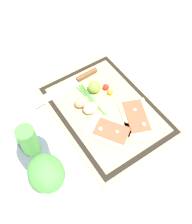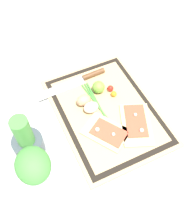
{
  "view_description": "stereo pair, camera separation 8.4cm",
  "coord_description": "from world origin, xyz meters",
  "views": [
    {
      "loc": [
        -0.47,
        0.36,
        0.87
      ],
      "look_at": [
        0.0,
        0.05,
        0.03
      ],
      "focal_mm": 42.0,
      "sensor_mm": 36.0,
      "label": 1
    },
    {
      "loc": [
        -0.51,
        0.29,
        0.87
      ],
      "look_at": [
        0.0,
        0.05,
        0.03
      ],
      "focal_mm": 42.0,
      "sensor_mm": 36.0,
      "label": 2
    }
  ],
  "objects": [
    {
      "name": "herb_glass",
      "position": [
        -0.16,
        0.33,
        0.12
      ],
      "size": [
        0.12,
        0.1,
        0.2
      ],
      "color": "silver",
      "rests_on": "ground_plane"
    },
    {
      "name": "sauce_jar",
      "position": [
        0.1,
        0.35,
        0.04
      ],
      "size": [
        0.09,
        0.09,
        0.09
      ],
      "color": "silver",
      "rests_on": "ground_plane"
    },
    {
      "name": "egg_brown",
      "position": [
        0.07,
        0.07,
        0.04
      ],
      "size": [
        0.04,
        0.06,
        0.04
      ],
      "primitive_type": "ellipsoid",
      "color": "tan",
      "rests_on": "cutting_board"
    },
    {
      "name": "egg_pink",
      "position": [
        0.02,
        0.06,
        0.04
      ],
      "size": [
        0.04,
        0.06,
        0.04
      ],
      "primitive_type": "ellipsoid",
      "color": "beige",
      "rests_on": "cutting_board"
    },
    {
      "name": "herb_pot",
      "position": [
        -0.03,
        0.32,
        0.07
      ],
      "size": [
        0.11,
        0.11,
        0.2
      ],
      "color": "#3D474C",
      "rests_on": "ground_plane"
    },
    {
      "name": "ground_plane",
      "position": [
        0.0,
        0.0,
        0.0
      ],
      "size": [
        6.0,
        6.0,
        0.0
      ],
      "primitive_type": "plane",
      "color": "silver"
    },
    {
      "name": "knife",
      "position": [
        0.19,
        0.02,
        0.02
      ],
      "size": [
        0.05,
        0.31,
        0.02
      ],
      "color": "silver",
      "rests_on": "cutting_board"
    },
    {
      "name": "pizza_slice_far",
      "position": [
        -0.09,
        0.05,
        0.02
      ],
      "size": [
        0.2,
        0.18,
        0.02
      ],
      "color": "#DBBC7F",
      "rests_on": "cutting_board"
    },
    {
      "name": "lime",
      "position": [
        0.1,
        -0.01,
        0.04
      ],
      "size": [
        0.05,
        0.05,
        0.05
      ],
      "primitive_type": "sphere",
      "color": "#70A838",
      "rests_on": "cutting_board"
    },
    {
      "name": "cherry_tomato_red",
      "position": [
        0.08,
        -0.06,
        0.03
      ],
      "size": [
        0.03,
        0.03,
        0.03
      ],
      "primitive_type": "sphere",
      "color": "red",
      "rests_on": "cutting_board"
    },
    {
      "name": "scallion_bunch",
      "position": [
        0.0,
        0.02,
        0.02
      ],
      "size": [
        0.32,
        0.04,
        0.01
      ],
      "color": "#47933D",
      "rests_on": "cutting_board"
    },
    {
      "name": "cherry_tomato_yellow",
      "position": [
        0.05,
        -0.06,
        0.03
      ],
      "size": [
        0.02,
        0.02,
        0.02
      ],
      "primitive_type": "sphere",
      "color": "orange",
      "rests_on": "cutting_board"
    },
    {
      "name": "pizza_slice_near",
      "position": [
        -0.11,
        -0.07,
        0.02
      ],
      "size": [
        0.22,
        0.17,
        0.02
      ],
      "color": "#DBBC7F",
      "rests_on": "cutting_board"
    },
    {
      "name": "cutting_board",
      "position": [
        0.0,
        0.0,
        0.01
      ],
      "size": [
        0.52,
        0.38,
        0.02
      ],
      "color": "tan",
      "rests_on": "ground_plane"
    }
  ]
}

